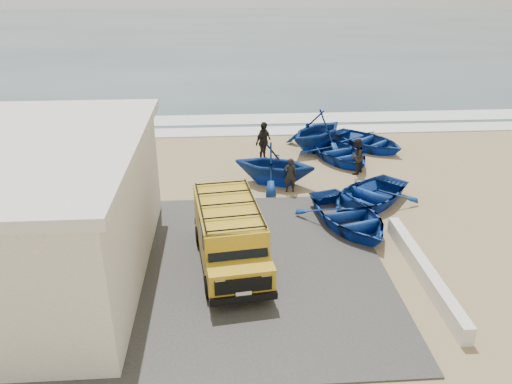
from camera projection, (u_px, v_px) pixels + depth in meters
name	position (u px, v px, depth m)	size (l,w,h in m)	color
ground	(254.00, 236.00, 17.67)	(160.00, 160.00, 0.00)	tan
slab	(194.00, 268.00, 15.72)	(12.00, 10.00, 0.05)	#423F3C
ocean	(228.00, 34.00, 68.46)	(180.00, 88.00, 0.01)	#385166
surf_line	(240.00, 132.00, 28.54)	(180.00, 1.60, 0.06)	white
surf_wash	(239.00, 119.00, 30.81)	(180.00, 2.20, 0.04)	white
building	(1.00, 213.00, 14.49)	(8.40, 9.40, 4.30)	white
parapet	(424.00, 271.00, 15.14)	(0.35, 6.00, 0.55)	silver
van	(230.00, 233.00, 15.58)	(2.46, 4.98, 2.05)	gold
boat_near_left	(349.00, 216.00, 18.11)	(3.02, 4.22, 0.87)	navy
boat_near_right	(367.00, 195.00, 19.71)	(3.05, 4.26, 0.88)	navy
boat_mid_left	(274.00, 164.00, 21.46)	(3.02, 3.51, 1.85)	navy
boat_mid_right	(340.00, 153.00, 24.22)	(2.93, 4.10, 0.85)	navy
boat_far_left	(317.00, 130.00, 25.53)	(3.33, 3.86, 2.03)	navy
boat_far_right	(367.00, 141.00, 25.83)	(2.92, 4.08, 0.85)	navy
fisherman_front	(290.00, 175.00, 20.78)	(0.55, 0.36, 1.50)	black
fisherman_middle	(356.00, 156.00, 22.57)	(0.81, 0.63, 1.66)	black
fisherman_back	(263.00, 142.00, 23.99)	(1.15, 0.48, 1.96)	black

